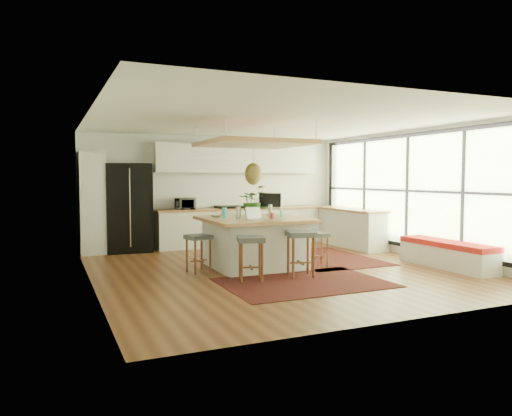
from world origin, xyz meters
name	(u,v)px	position (x,y,z in m)	size (l,w,h in m)	color
floor	(277,269)	(0.00, 0.00, 0.00)	(7.00, 7.00, 0.00)	#542C18
ceiling	(277,121)	(0.00, 0.00, 2.70)	(7.00, 7.00, 0.00)	white
wall_back	(215,191)	(0.00, 3.50, 1.35)	(6.50, 6.50, 0.00)	silver
wall_front	(410,206)	(0.00, -3.50, 1.35)	(6.50, 6.50, 0.00)	silver
wall_left	(90,199)	(-3.25, 0.00, 1.35)	(7.00, 7.00, 0.00)	silver
wall_right	(416,193)	(3.25, 0.00, 1.35)	(7.00, 7.00, 0.00)	silver
window_wall	(414,191)	(3.22, 0.00, 1.40)	(0.10, 6.20, 2.60)	black
pantry	(92,203)	(-2.95, 3.18, 1.12)	(0.55, 0.60, 2.25)	silver
back_counter_base	(240,227)	(0.55, 3.18, 0.44)	(4.20, 0.60, 0.88)	silver
back_counter_top	(240,209)	(0.55, 3.18, 0.90)	(4.24, 0.64, 0.05)	#955E34
backsplash	(236,191)	(0.55, 3.48, 1.35)	(4.20, 0.02, 0.80)	white
upper_cabinets	(238,159)	(0.55, 3.32, 2.15)	(4.20, 0.34, 0.70)	silver
range	(231,225)	(0.30, 3.18, 0.50)	(0.76, 0.62, 1.00)	#A5A5AA
right_counter_base	(347,228)	(2.93, 2.00, 0.44)	(0.60, 2.50, 0.88)	silver
right_counter_top	(348,209)	(2.93, 2.00, 0.90)	(0.64, 2.54, 0.05)	#955E34
window_bench	(447,254)	(2.95, -1.20, 0.25)	(0.52, 2.00, 0.50)	silver
ceiling_panel	(253,158)	(-0.30, 0.40, 2.05)	(1.86, 1.86, 0.80)	#955E34
rug_near	(304,283)	(-0.13, -1.26, 0.01)	(2.60, 1.80, 0.01)	black
rug_right	(324,258)	(1.41, 0.62, 0.01)	(1.80, 2.60, 0.01)	black
fridge	(129,211)	(-2.16, 3.19, 0.93)	(0.99, 0.78, 2.00)	black
island	(254,242)	(-0.31, 0.33, 0.47)	(1.85, 1.85, 0.93)	#955E34
stool_near_left	(251,259)	(-0.86, -0.79, 0.35)	(0.43, 0.43, 0.73)	#474D4E
stool_near_right	(301,256)	(0.05, -0.81, 0.35)	(0.46, 0.46, 0.77)	#474D4E
stool_right_front	(317,248)	(0.79, -0.12, 0.35)	(0.38, 0.38, 0.64)	#474D4E
stool_right_back	(305,242)	(1.01, 0.72, 0.35)	(0.39, 0.39, 0.65)	#474D4E
stool_left_side	(198,252)	(-1.42, 0.26, 0.35)	(0.39, 0.39, 0.67)	#474D4E
laptop	(257,213)	(-0.42, -0.05, 1.05)	(0.32, 0.34, 0.24)	#A5A5AA
monitor	(270,202)	(0.23, 0.77, 1.19)	(0.50, 0.18, 0.46)	#A5A5AA
microwave	(185,202)	(-0.85, 3.20, 1.09)	(0.49, 0.27, 0.33)	#A5A5AA
island_plant	(252,204)	(-0.15, 0.80, 1.16)	(0.54, 0.60, 0.46)	#1E4C19
island_bowl	(216,216)	(-0.93, 0.73, 0.95)	(0.20, 0.20, 0.05)	beige
island_bottle_0	(225,213)	(-0.86, 0.43, 1.03)	(0.07, 0.07, 0.19)	#3ADDE8
island_bottle_1	(237,214)	(-0.71, 0.18, 1.03)	(0.07, 0.07, 0.19)	white
island_bottle_2	(273,213)	(-0.06, 0.03, 1.03)	(0.07, 0.07, 0.19)	#983233
island_bottle_3	(270,212)	(0.04, 0.38, 1.03)	(0.07, 0.07, 0.19)	beige
island_bottle_4	(239,212)	(-0.51, 0.58, 1.03)	(0.07, 0.07, 0.19)	#537747
island_bottle_5	(281,212)	(0.19, 0.23, 1.03)	(0.07, 0.07, 0.19)	#3ADDE8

